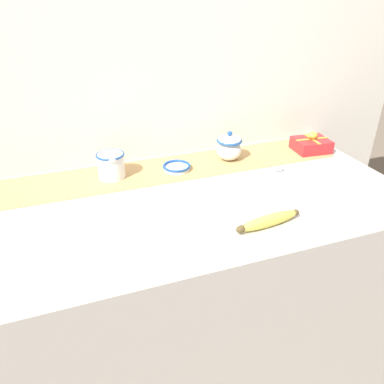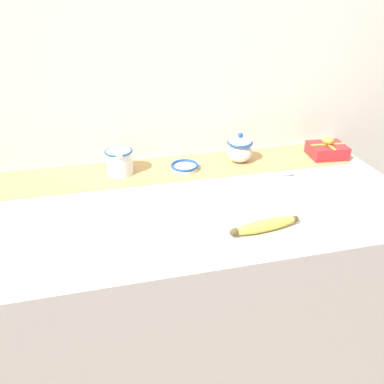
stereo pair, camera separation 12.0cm
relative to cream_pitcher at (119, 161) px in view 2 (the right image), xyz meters
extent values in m
plane|color=#7A6B5B|center=(0.19, -0.25, -0.99)|extent=(12.00, 12.00, 0.00)
cube|color=#B7B2AD|center=(0.19, -0.25, -0.52)|extent=(1.58, 0.74, 0.94)
cube|color=silver|center=(0.19, 0.15, 0.21)|extent=(2.38, 0.04, 2.40)
cube|color=tan|center=(0.19, 0.00, -0.05)|extent=(1.45, 0.23, 0.00)
cylinder|color=white|center=(0.00, 0.00, 0.00)|extent=(0.10, 0.10, 0.09)
torus|color=#194793|center=(0.00, 0.00, 0.04)|extent=(0.10, 0.10, 0.01)
torus|color=white|center=(0.00, 0.06, 0.00)|extent=(0.05, 0.01, 0.05)
ellipsoid|color=white|center=(0.00, -0.05, 0.04)|extent=(0.03, 0.02, 0.02)
ellipsoid|color=white|center=(0.48, 0.00, -0.01)|extent=(0.10, 0.10, 0.08)
torus|color=#194793|center=(0.48, 0.00, 0.03)|extent=(0.10, 0.10, 0.01)
ellipsoid|color=white|center=(0.48, 0.00, 0.04)|extent=(0.09, 0.09, 0.03)
sphere|color=#194793|center=(0.48, 0.00, 0.06)|extent=(0.02, 0.02, 0.02)
cylinder|color=white|center=(0.25, -0.02, -0.05)|extent=(0.10, 0.10, 0.01)
torus|color=#194793|center=(0.25, -0.02, -0.04)|extent=(0.11, 0.11, 0.01)
ellipsoid|color=#DBCC4C|center=(0.39, -0.48, -0.04)|extent=(0.22, 0.06, 0.04)
ellipsoid|color=brown|center=(0.29, -0.49, -0.04)|extent=(0.04, 0.03, 0.02)
ellipsoid|color=brown|center=(0.49, -0.47, -0.04)|extent=(0.03, 0.02, 0.02)
cube|color=#B7B7BC|center=(0.53, -0.15, -0.05)|extent=(0.14, 0.01, 0.00)
ellipsoid|color=#B7B7BC|center=(0.62, -0.16, -0.05)|extent=(0.04, 0.03, 0.01)
cube|color=red|center=(0.85, -0.03, -0.03)|extent=(0.15, 0.13, 0.05)
cube|color=gold|center=(0.85, -0.03, 0.00)|extent=(0.15, 0.02, 0.00)
cube|color=gold|center=(0.85, -0.03, 0.00)|extent=(0.02, 0.12, 0.00)
ellipsoid|color=gold|center=(0.85, -0.03, 0.02)|extent=(0.04, 0.04, 0.03)
camera|label=1|loc=(-0.14, -1.28, 0.58)|focal=35.00mm
camera|label=2|loc=(-0.03, -1.32, 0.58)|focal=35.00mm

